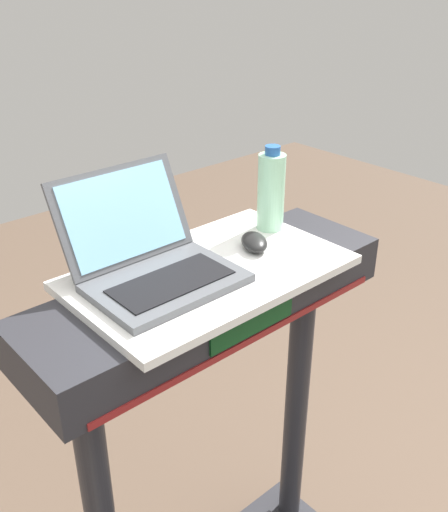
{
  "coord_description": "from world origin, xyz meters",
  "views": [
    {
      "loc": [
        -0.75,
        -0.19,
        1.83
      ],
      "look_at": [
        0.0,
        0.65,
        1.25
      ],
      "focal_mm": 41.3,
      "sensor_mm": 36.0,
      "label": 1
    }
  ],
  "objects": [
    {
      "name": "laptop",
      "position": [
        -0.12,
        0.75,
        1.25
      ],
      "size": [
        0.31,
        0.31,
        0.22
      ],
      "rotation": [
        0.0,
        0.0,
        -0.05
      ],
      "color": "#515459",
      "rests_on": "desk_board"
    },
    {
      "name": "desk_board",
      "position": [
        0.0,
        0.7,
        1.19
      ],
      "size": [
        0.62,
        0.38,
        0.02
      ],
      "primitive_type": "cube",
      "color": "white",
      "rests_on": "treadmill_base"
    },
    {
      "name": "water_bottle",
      "position": [
        0.26,
        0.76,
        1.3
      ],
      "size": [
        0.07,
        0.07,
        0.22
      ],
      "color": "#9EDBB2",
      "rests_on": "desk_board"
    },
    {
      "name": "computer_mouse",
      "position": [
        0.15,
        0.7,
        1.22
      ],
      "size": [
        0.1,
        0.12,
        0.03
      ],
      "primitive_type": "ellipsoid",
      "rotation": [
        0.0,
        0.0,
        -0.54
      ],
      "color": "black",
      "rests_on": "desk_board"
    }
  ]
}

